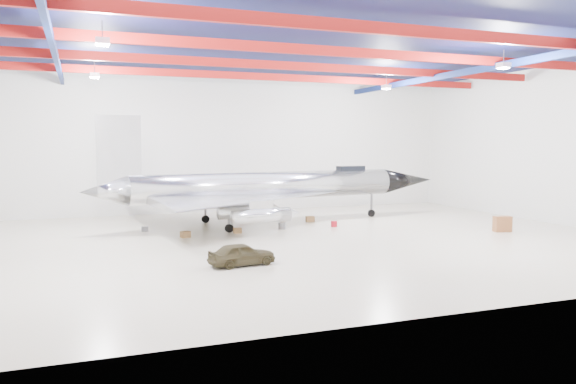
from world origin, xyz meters
name	(u,v)px	position (x,y,z in m)	size (l,w,h in m)	color
floor	(285,241)	(0.00, 0.00, 0.00)	(40.00, 40.00, 0.00)	beige
wall_back	(222,145)	(0.00, 15.00, 5.50)	(40.00, 40.00, 0.00)	silver
wall_right	(556,145)	(20.00, 0.00, 5.50)	(30.00, 30.00, 0.00)	silver
ceiling	(285,47)	(0.00, 0.00, 11.00)	(40.00, 40.00, 0.00)	#0A0F38
ceiling_structure	(285,59)	(0.00, 0.00, 10.32)	(39.50, 29.50, 1.08)	maroon
jet_aircraft	(268,190)	(1.24, 6.87, 2.41)	(26.92, 16.84, 7.34)	silver
jeep	(242,254)	(-4.12, -5.42, 0.53)	(1.25, 3.10, 1.06)	#37301B
desk	(502,224)	(14.11, -1.66, 0.50)	(1.09, 0.54, 1.00)	brown
crate_ply	(185,234)	(-5.20, 3.20, 0.19)	(0.54, 0.43, 0.38)	olive
toolbox_red	(241,219)	(-0.18, 8.76, 0.16)	(0.45, 0.36, 0.31)	#A1101D
engine_drum	(282,226)	(1.32, 4.26, 0.22)	(0.48, 0.48, 0.43)	#59595B
parts_bin	(310,219)	(4.40, 6.83, 0.20)	(0.57, 0.45, 0.40)	olive
crate_small	(145,229)	(-7.22, 6.41, 0.15)	(0.43, 0.34, 0.30)	#59595B
tool_chest	(334,224)	(4.98, 4.01, 0.19)	(0.43, 0.43, 0.39)	#A1101D
oil_barrel	(237,230)	(-1.85, 3.67, 0.17)	(0.48, 0.38, 0.33)	olive
spares_box	(283,218)	(2.70, 7.88, 0.18)	(0.40, 0.40, 0.36)	#59595B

